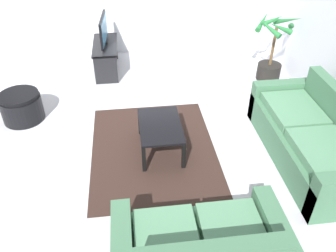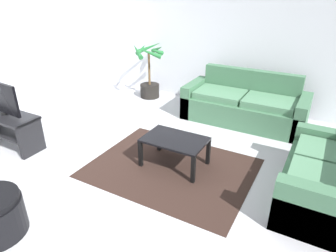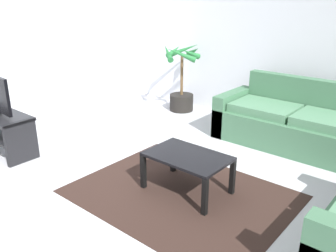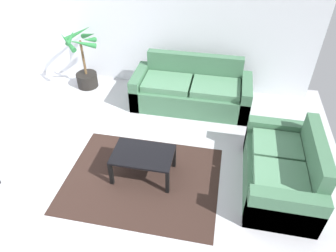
% 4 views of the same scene
% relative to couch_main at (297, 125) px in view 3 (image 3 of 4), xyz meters
% --- Properties ---
extents(ground_plane, '(6.60, 6.60, 0.00)m').
position_rel_couch_main_xyz_m(ground_plane, '(-0.78, -2.28, -0.30)').
color(ground_plane, '#B2B2B7').
extents(wall_back, '(6.00, 0.06, 2.70)m').
position_rel_couch_main_xyz_m(wall_back, '(-0.78, 0.72, 1.05)').
color(wall_back, silver).
rests_on(wall_back, ground).
extents(couch_main, '(2.16, 0.90, 0.90)m').
position_rel_couch_main_xyz_m(couch_main, '(0.00, 0.00, 0.00)').
color(couch_main, '#3F6B4C').
rests_on(couch_main, ground).
extents(tv_stand, '(1.10, 0.45, 0.54)m').
position_rel_couch_main_xyz_m(tv_stand, '(-2.95, -2.71, 0.05)').
color(tv_stand, black).
rests_on(tv_stand, ground).
extents(coffee_table, '(0.86, 0.56, 0.42)m').
position_rel_couch_main_xyz_m(coffee_table, '(-0.42, -1.95, 0.06)').
color(coffee_table, black).
rests_on(coffee_table, ground).
extents(area_rug, '(2.20, 1.70, 0.01)m').
position_rel_couch_main_xyz_m(area_rug, '(-0.42, -2.05, -0.30)').
color(area_rug, black).
rests_on(area_rug, ground).
extents(potted_palm, '(0.79, 0.82, 1.20)m').
position_rel_couch_main_xyz_m(potted_palm, '(-2.22, 0.26, 0.16)').
color(potted_palm, black).
rests_on(potted_palm, ground).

